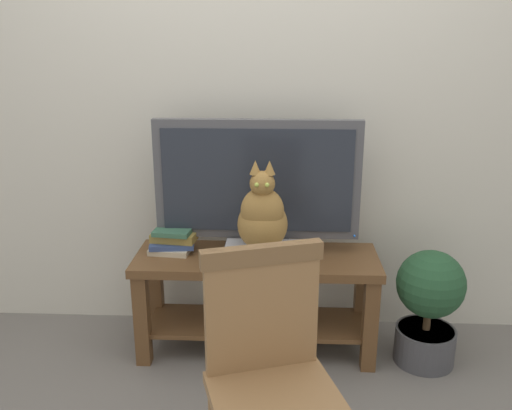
% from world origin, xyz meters
% --- Properties ---
extents(ground_plane, '(12.00, 12.00, 0.00)m').
position_xyz_m(ground_plane, '(0.00, 0.00, 0.00)').
color(ground_plane, slate).
extents(back_wall, '(7.00, 0.12, 2.80)m').
position_xyz_m(back_wall, '(0.00, 0.86, 1.40)').
color(back_wall, beige).
rests_on(back_wall, ground).
extents(tv_stand, '(1.20, 0.41, 0.52)m').
position_xyz_m(tv_stand, '(0.03, 0.49, 0.36)').
color(tv_stand, brown).
rests_on(tv_stand, ground).
extents(tv, '(1.01, 0.20, 0.66)m').
position_xyz_m(tv, '(0.03, 0.58, 0.87)').
color(tv, '#4C4C51').
rests_on(tv, tv_stand).
extents(media_box, '(0.36, 0.26, 0.08)m').
position_xyz_m(media_box, '(0.06, 0.40, 0.56)').
color(media_box, '#BCBCC1').
rests_on(media_box, tv_stand).
extents(cat, '(0.24, 0.33, 0.44)m').
position_xyz_m(cat, '(0.06, 0.39, 0.76)').
color(cat, olive).
rests_on(cat, media_box).
extents(wooden_chair, '(0.50, 0.51, 0.93)m').
position_xyz_m(wooden_chair, '(0.12, -0.50, 0.55)').
color(wooden_chair, olive).
rests_on(wooden_chair, ground).
extents(book_stack, '(0.24, 0.18, 0.12)m').
position_xyz_m(book_stack, '(-0.40, 0.54, 0.58)').
color(book_stack, beige).
rests_on(book_stack, tv_stand).
extents(potted_plant, '(0.33, 0.33, 0.59)m').
position_xyz_m(potted_plant, '(0.87, 0.42, 0.32)').
color(potted_plant, '#47474C').
rests_on(potted_plant, ground).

